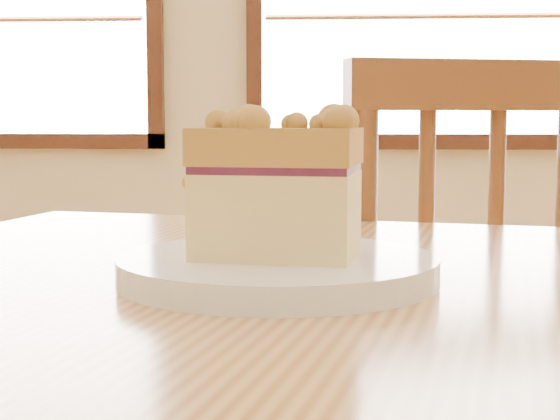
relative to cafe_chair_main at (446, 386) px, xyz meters
name	(u,v)px	position (x,y,z in m)	size (l,w,h in m)	color
cafe_chair_main	(446,386)	(0.00, 0.00, 0.00)	(0.52, 0.52, 0.95)	brown
plate	(278,270)	(-0.21, -0.60, 0.28)	(0.24, 0.24, 0.02)	white
cake_slice	(279,181)	(-0.21, -0.60, 0.34)	(0.13, 0.10, 0.11)	#ECCF85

